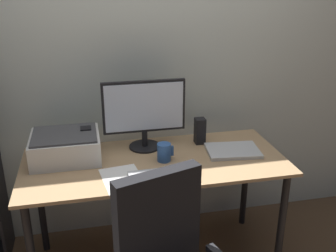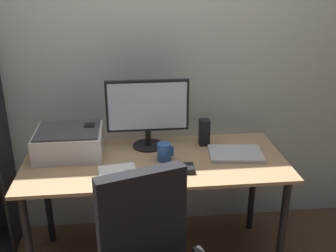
{
  "view_description": "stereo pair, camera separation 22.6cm",
  "coord_description": "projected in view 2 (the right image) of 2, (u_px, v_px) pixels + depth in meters",
  "views": [
    {
      "loc": [
        -0.37,
        -2.07,
        1.79
      ],
      "look_at": [
        0.08,
        -0.02,
        0.96
      ],
      "focal_mm": 42.13,
      "sensor_mm": 36.0,
      "label": 1
    },
    {
      "loc": [
        -0.15,
        -2.11,
        1.79
      ],
      "look_at": [
        0.08,
        -0.02,
        0.96
      ],
      "focal_mm": 42.13,
      "sensor_mm": 36.0,
      "label": 2
    }
  ],
  "objects": [
    {
      "name": "printer",
      "position": [
        69.0,
        142.0,
        2.4
      ],
      "size": [
        0.4,
        0.34,
        0.16
      ],
      "color": "silver",
      "rests_on": "desk"
    },
    {
      "name": "coffee_mug",
      "position": [
        164.0,
        152.0,
        2.33
      ],
      "size": [
        0.1,
        0.08,
        0.11
      ],
      "color": "#285193",
      "rests_on": "desk"
    },
    {
      "name": "laptop",
      "position": [
        236.0,
        154.0,
        2.41
      ],
      "size": [
        0.34,
        0.26,
        0.02
      ],
      "primitive_type": "cube",
      "rotation": [
        0.0,
        0.0,
        -0.11
      ],
      "color": "#B7BABC",
      "rests_on": "desk"
    },
    {
      "name": "desk",
      "position": [
        155.0,
        173.0,
        2.38
      ],
      "size": [
        1.56,
        0.68,
        0.74
      ],
      "color": "tan",
      "rests_on": "ground"
    },
    {
      "name": "speaker_right",
      "position": [
        204.0,
        132.0,
        2.53
      ],
      "size": [
        0.06,
        0.07,
        0.17
      ],
      "primitive_type": "cube",
      "color": "black",
      "rests_on": "desk"
    },
    {
      "name": "speaker_left",
      "position": [
        91.0,
        137.0,
        2.46
      ],
      "size": [
        0.06,
        0.07,
        0.17
      ],
      "primitive_type": "cube",
      "color": "black",
      "rests_on": "desk"
    },
    {
      "name": "paper_sheet",
      "position": [
        119.0,
        176.0,
        2.16
      ],
      "size": [
        0.25,
        0.32,
        0.0
      ],
      "primitive_type": "cube",
      "rotation": [
        0.0,
        0.0,
        0.14
      ],
      "color": "white",
      "rests_on": "desk"
    },
    {
      "name": "mouse",
      "position": [
        189.0,
        168.0,
        2.22
      ],
      "size": [
        0.06,
        0.1,
        0.03
      ],
      "primitive_type": "cube",
      "rotation": [
        0.0,
        0.0,
        -0.03
      ],
      "color": "black",
      "rests_on": "desk"
    },
    {
      "name": "back_wall",
      "position": [
        148.0,
        50.0,
        2.62
      ],
      "size": [
        6.4,
        0.1,
        2.6
      ],
      "primitive_type": "cube",
      "color": "beige",
      "rests_on": "ground"
    },
    {
      "name": "monitor",
      "position": [
        148.0,
        110.0,
        2.44
      ],
      "size": [
        0.51,
        0.2,
        0.44
      ],
      "color": "black",
      "rests_on": "desk"
    },
    {
      "name": "keyboard",
      "position": [
        151.0,
        174.0,
        2.17
      ],
      "size": [
        0.29,
        0.11,
        0.02
      ],
      "primitive_type": "cube",
      "rotation": [
        0.0,
        0.0,
        0.01
      ],
      "color": "#B7BABC",
      "rests_on": "desk"
    }
  ]
}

